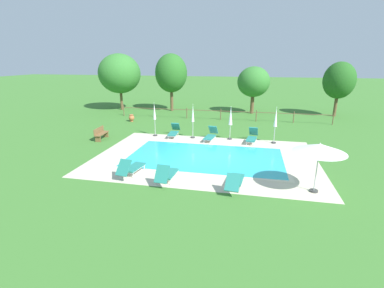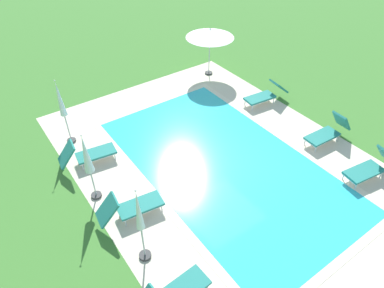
{
  "view_description": "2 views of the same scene",
  "coord_description": "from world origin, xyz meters",
  "views": [
    {
      "loc": [
        2.49,
        -15.47,
        5.57
      ],
      "look_at": [
        -0.9,
        0.5,
        0.6
      ],
      "focal_mm": 26.19,
      "sensor_mm": 36.0,
      "label": 1
    },
    {
      "loc": [
        -6.45,
        5.93,
        7.95
      ],
      "look_at": [
        0.83,
        0.75,
        0.65
      ],
      "focal_mm": 32.43,
      "sensor_mm": 36.0,
      "label": 2
    }
  ],
  "objects": [
    {
      "name": "swimming_pool_water",
      "position": [
        0.0,
        0.0,
        0.01
      ],
      "size": [
        8.97,
        5.03,
        0.01
      ],
      "primitive_type": "cube",
      "color": "#2DB7C6",
      "rests_on": "ground"
    },
    {
      "name": "ground_plane",
      "position": [
        0.0,
        0.0,
        0.0
      ],
      "size": [
        160.0,
        160.0,
        0.0
      ],
      "primitive_type": "plane",
      "color": "#3D752D"
    },
    {
      "name": "sun_lounger_south_mid",
      "position": [
        -3.16,
        -3.41,
        0.39
      ],
      "size": [
        0.87,
        1.94,
        0.97
      ],
      "color": "#237A70",
      "rests_on": "ground"
    },
    {
      "name": "sun_lounger_south_near_corner",
      "position": [
        -0.19,
        3.59,
        0.39
      ],
      "size": [
        0.84,
        1.94,
        0.97
      ],
      "color": "#237A70",
      "rests_on": "ground"
    },
    {
      "name": "sun_lounger_north_end",
      "position": [
        1.99,
        -3.86,
        0.38
      ],
      "size": [
        0.8,
        2.02,
        0.88
      ],
      "color": "#237A70",
      "rests_on": "ground"
    },
    {
      "name": "sun_lounger_north_far",
      "position": [
        2.68,
        3.7,
        0.39
      ],
      "size": [
        0.84,
        1.92,
        0.99
      ],
      "color": "#237A70",
      "rests_on": "ground"
    },
    {
      "name": "patio_umbrella_closed_row_centre",
      "position": [
        -1.57,
        3.95,
        1.55
      ],
      "size": [
        0.32,
        0.32,
        2.5
      ],
      "color": "#383838",
      "rests_on": "ground"
    },
    {
      "name": "sun_lounger_north_mid",
      "position": [
        -1.19,
        -3.82,
        0.4
      ],
      "size": [
        0.7,
        1.86,
        1.01
      ],
      "color": "#237A70",
      "rests_on": "ground"
    },
    {
      "name": "pool_coping_rim",
      "position": [
        0.0,
        0.0,
        0.01
      ],
      "size": [
        9.45,
        5.51,
        0.01
      ],
      "color": "beige",
      "rests_on": "ground"
    },
    {
      "name": "patio_umbrella_closed_row_west",
      "position": [
        4.16,
        3.79,
        1.62
      ],
      "size": [
        0.32,
        0.32,
        2.53
      ],
      "color": "#383838",
      "rests_on": "ground"
    },
    {
      "name": "patio_umbrella_open_foreground",
      "position": [
        5.39,
        -3.49,
        1.99
      ],
      "size": [
        2.19,
        2.19,
        2.23
      ],
      "color": "#383838",
      "rests_on": "ground"
    },
    {
      "name": "pool_deck_paving",
      "position": [
        0.0,
        0.0,
        0.0
      ],
      "size": [
        12.8,
        8.87,
        0.01
      ],
      "primitive_type": "cube",
      "color": "beige",
      "rests_on": "ground"
    },
    {
      "name": "patio_umbrella_closed_row_mid_east",
      "position": [
        1.12,
        4.13,
        1.56
      ],
      "size": [
        0.32,
        0.32,
        2.38
      ],
      "color": "#383838",
      "rests_on": "ground"
    }
  ]
}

